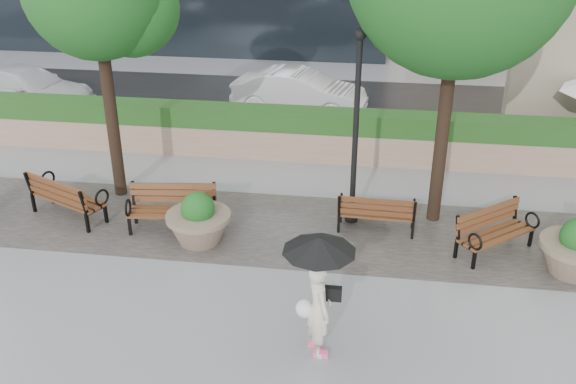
# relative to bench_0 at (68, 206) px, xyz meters

# --- Properties ---
(ground) EXTENTS (100.00, 100.00, 0.00)m
(ground) POSITION_rel_bench_0_xyz_m (5.91, -2.83, -0.30)
(ground) COLOR gray
(ground) RESTS_ON ground
(cobble_strip) EXTENTS (28.00, 3.20, 0.01)m
(cobble_strip) POSITION_rel_bench_0_xyz_m (5.91, 0.17, -0.29)
(cobble_strip) COLOR #383330
(cobble_strip) RESTS_ON ground
(hedge_wall) EXTENTS (24.00, 0.80, 1.35)m
(hedge_wall) POSITION_rel_bench_0_xyz_m (5.91, 4.17, 0.37)
(hedge_wall) COLOR tan
(hedge_wall) RESTS_ON ground
(asphalt_street) EXTENTS (40.00, 7.00, 0.00)m
(asphalt_street) POSITION_rel_bench_0_xyz_m (5.91, 8.17, -0.29)
(asphalt_street) COLOR black
(asphalt_street) RESTS_ON ground
(bench_0) EXTENTS (1.98, 1.43, 1.00)m
(bench_0) POSITION_rel_bench_0_xyz_m (0.00, 0.00, 0.00)
(bench_0) COLOR brown
(bench_0) RESTS_ON ground
(bench_1) EXTENTS (1.92, 0.95, 0.99)m
(bench_1) POSITION_rel_bench_0_xyz_m (2.47, -0.20, -0.00)
(bench_1) COLOR brown
(bench_1) RESTS_ON ground
(bench_2) EXTENTS (1.66, 0.70, 0.88)m
(bench_2) POSITION_rel_bench_0_xyz_m (6.78, 0.37, -0.03)
(bench_2) COLOR brown
(bench_2) RESTS_ON ground
(bench_3) EXTENTS (1.75, 1.62, 0.92)m
(bench_3) POSITION_rel_bench_0_xyz_m (9.16, -0.18, -0.02)
(bench_3) COLOR brown
(bench_3) RESTS_ON ground
(planter_left) EXTENTS (1.34, 1.34, 1.12)m
(planter_left) POSITION_rel_bench_0_xyz_m (3.16, -0.61, 0.14)
(planter_left) COLOR #7F6B56
(planter_left) RESTS_ON ground
(planter_right) EXTENTS (1.38, 1.38, 1.16)m
(planter_right) POSITION_rel_bench_0_xyz_m (10.56, -0.75, 0.16)
(planter_right) COLOR #7F6B56
(planter_right) RESTS_ON ground
(lamppost) EXTENTS (0.28, 0.28, 4.23)m
(lamppost) POSITION_rel_bench_0_xyz_m (6.24, 0.73, 1.57)
(lamppost) COLOR black
(lamppost) RESTS_ON ground
(car_left) EXTENTS (5.00, 2.73, 1.37)m
(car_left) POSITION_rel_bench_0_xyz_m (-4.64, 6.89, 0.39)
(car_left) COLOR silver
(car_left) RESTS_ON ground
(car_right) EXTENTS (4.40, 2.05, 1.39)m
(car_right) POSITION_rel_bench_0_xyz_m (4.18, 7.79, 0.40)
(car_right) COLOR silver
(car_right) RESTS_ON ground
(pedestrian) EXTENTS (1.13, 1.13, 2.08)m
(pedestrian) POSITION_rel_bench_0_xyz_m (5.93, -3.67, 0.97)
(pedestrian) COLOR beige
(pedestrian) RESTS_ON ground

